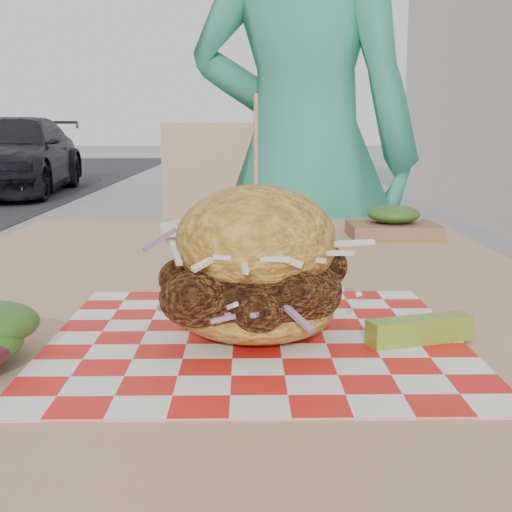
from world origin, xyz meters
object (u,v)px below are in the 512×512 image
object	(u,v)px
diner	(302,157)
patio_chair	(242,274)
sandwich	(256,272)
car_dark	(11,156)
patio_table	(231,339)

from	to	relation	value
diner	patio_chair	distance (m)	0.35
patio_chair	sandwich	world-z (taller)	sandwich
car_dark	sandwich	bearing A→B (deg)	-74.11
sandwich	patio_chair	bearing A→B (deg)	90.84
diner	patio_table	bearing A→B (deg)	99.96
sandwich	diner	bearing A→B (deg)	83.78
car_dark	patio_table	bearing A→B (deg)	-73.77
diner	patio_chair	xyz separation A→B (m)	(-0.16, -0.04, -0.31)
diner	patio_table	size ratio (longest dim) A/B	1.43
patio_table	sandwich	size ratio (longest dim) A/B	5.69
diner	patio_table	world-z (taller)	diner
patio_chair	sandwich	bearing A→B (deg)	-83.59
patio_table	patio_chair	size ratio (longest dim) A/B	1.26
diner	car_dark	bearing A→B (deg)	-48.18
diner	sandwich	distance (m)	1.31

